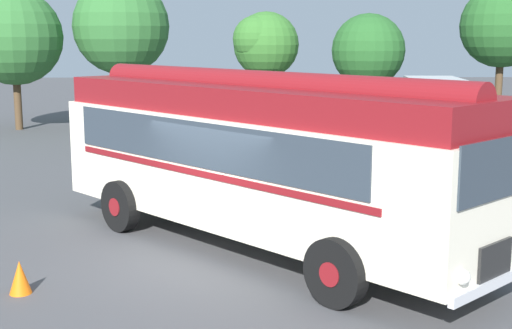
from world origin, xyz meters
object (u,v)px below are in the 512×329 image
Objects in this scene: car_far_right at (371,124)px; car_near_left at (151,127)px; vintage_bus at (258,153)px; car_mid_right at (300,125)px; box_van at (437,109)px; car_mid_left at (217,126)px; traffic_cone at (20,277)px.

car_near_left is at bearing -174.78° from car_far_right.
car_far_right is (4.60, 13.20, -1.05)m from vintage_bus.
car_far_right is (2.72, 0.25, 0.00)m from car_mid_right.
car_near_left and car_mid_right have the same top height.
car_mid_left is at bearing -174.36° from box_van.
car_near_left is 14.94m from traffic_cone.
vintage_bus is 14.02m from car_far_right.
car_far_right is (5.83, 0.49, 0.00)m from car_mid_left.
car_near_left is 0.73× the size of box_van.
car_mid_left is (-1.24, 12.71, -1.05)m from vintage_bus.
car_mid_right and car_far_right have the same top height.
car_mid_left is 7.86× the size of traffic_cone.
car_near_left is 7.82× the size of traffic_cone.
car_near_left is at bearing -173.73° from car_mid_left.
car_near_left and car_mid_left have the same top height.
car_mid_left is 1.00× the size of car_mid_right.
car_mid_right is 2.73m from car_far_right.
box_van is at bearing 5.78° from car_near_left.
traffic_cone is at bearing -100.03° from car_mid_left.
car_near_left is at bearing -174.78° from car_mid_right.
car_far_right is 0.74× the size of box_van.
car_mid_left reaches higher than traffic_cone.
car_far_right is 8.00× the size of traffic_cone.
car_near_left is (-3.66, 12.45, -1.05)m from vintage_bus.
car_mid_right is 16.50m from traffic_cone.
car_near_left is 5.56m from car_mid_right.
vintage_bus is at bearing -118.05° from box_van.
car_far_right is at bearing 61.48° from traffic_cone.
car_mid_left is 0.98× the size of car_far_right.
car_mid_right is at bearing -174.78° from car_far_right.
traffic_cone is at bearing -110.60° from car_mid_right.
traffic_cone is (-3.92, -2.48, -1.62)m from vintage_bus.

